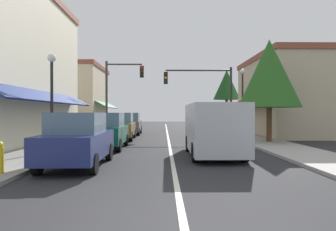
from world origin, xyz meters
TOP-DOWN VIEW (x-y plane):
  - ground_plane at (0.00, 18.00)m, footprint 80.00×80.00m
  - sidewalk_left at (-5.50, 18.00)m, footprint 2.60×56.00m
  - sidewalk_right at (5.50, 18.00)m, footprint 2.60×56.00m
  - lane_center_stripe at (0.00, 18.00)m, footprint 0.14×52.00m
  - storefront_right_block at (9.31, 20.00)m, footprint 6.34×10.20m
  - storefront_far_left at (-9.47, 28.00)m, footprint 6.67×8.20m
  - parked_car_nearest_left at (-3.12, 5.80)m, footprint 1.83×4.12m
  - parked_car_second_left at (-3.12, 10.82)m, footprint 1.80×4.11m
  - parked_car_third_left at (-3.14, 15.81)m, footprint 1.87×4.14m
  - parked_car_far_left at (-3.06, 20.69)m, footprint 1.83×4.12m
  - van_in_lane at (1.70, 8.26)m, footprint 2.03×5.19m
  - traffic_signal_mast_arm at (2.93, 19.00)m, footprint 5.20×0.50m
  - traffic_signal_left_corner at (-3.85, 19.88)m, footprint 3.02×0.50m
  - street_lamp_left_near at (-5.06, 8.85)m, footprint 0.36×0.36m
  - street_lamp_right_mid at (5.13, 16.88)m, footprint 0.36×0.36m
  - tree_right_near at (5.73, 13.26)m, footprint 3.54×3.54m
  - tree_right_far at (6.21, 27.49)m, footprint 2.77×2.77m

SIDE VIEW (x-z plane):
  - ground_plane at x=0.00m, z-range 0.00..0.00m
  - lane_center_stripe at x=0.00m, z-range 0.00..0.01m
  - sidewalk_left at x=-5.50m, z-range 0.00..0.12m
  - sidewalk_right at x=5.50m, z-range 0.00..0.12m
  - parked_car_nearest_left at x=-3.12m, z-range -0.01..1.76m
  - parked_car_second_left at x=-3.12m, z-range -0.01..1.76m
  - parked_car_third_left at x=-3.14m, z-range -0.01..1.76m
  - parked_car_far_left at x=-3.06m, z-range -0.01..1.76m
  - van_in_lane at x=1.70m, z-range 0.09..2.21m
  - street_lamp_left_near at x=-5.06m, z-range 0.79..5.07m
  - storefront_right_block at x=9.31m, z-range 0.00..6.20m
  - street_lamp_right_mid at x=5.13m, z-range 0.83..5.63m
  - storefront_far_left at x=-9.47m, z-range 0.00..6.66m
  - traffic_signal_mast_arm at x=2.93m, z-range 0.99..6.22m
  - traffic_signal_left_corner at x=-3.85m, z-range 0.91..6.73m
  - tree_right_near at x=5.73m, z-range 1.03..6.99m
  - tree_right_far at x=6.21m, z-range 1.54..7.73m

